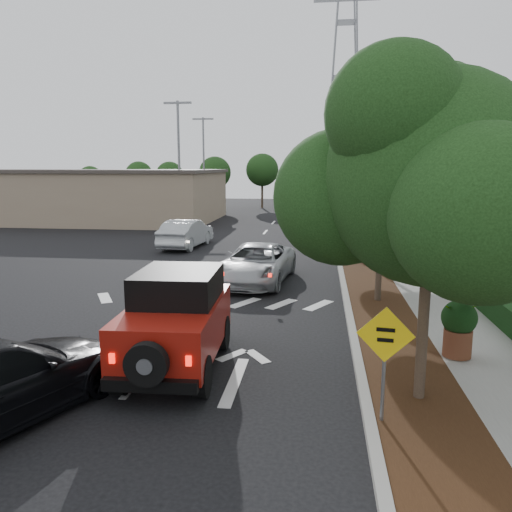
# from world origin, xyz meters

# --- Properties ---
(ground) EXTENTS (120.00, 120.00, 0.00)m
(ground) POSITION_xyz_m (0.00, 0.00, 0.00)
(ground) COLOR black
(ground) RESTS_ON ground
(curb) EXTENTS (0.20, 70.00, 0.15)m
(curb) POSITION_xyz_m (4.60, 12.00, 0.07)
(curb) COLOR #9E9B93
(curb) RESTS_ON ground
(planting_strip) EXTENTS (1.80, 70.00, 0.12)m
(planting_strip) POSITION_xyz_m (5.60, 12.00, 0.06)
(planting_strip) COLOR black
(planting_strip) RESTS_ON ground
(sidewalk) EXTENTS (2.00, 70.00, 0.12)m
(sidewalk) POSITION_xyz_m (7.50, 12.00, 0.06)
(sidewalk) COLOR gray
(sidewalk) RESTS_ON ground
(hedge) EXTENTS (0.80, 70.00, 0.80)m
(hedge) POSITION_xyz_m (8.90, 12.00, 0.40)
(hedge) COLOR black
(hedge) RESTS_ON ground
(commercial_building) EXTENTS (22.00, 12.00, 4.00)m
(commercial_building) POSITION_xyz_m (-16.00, 30.00, 2.00)
(commercial_building) COLOR gray
(commercial_building) RESTS_ON ground
(transmission_tower) EXTENTS (7.00, 4.00, 28.00)m
(transmission_tower) POSITION_xyz_m (6.00, 48.00, 0.00)
(transmission_tower) COLOR slate
(transmission_tower) RESTS_ON ground
(street_tree_near) EXTENTS (3.80, 3.80, 5.92)m
(street_tree_near) POSITION_xyz_m (5.60, -0.50, 0.00)
(street_tree_near) COLOR black
(street_tree_near) RESTS_ON ground
(street_tree_mid) EXTENTS (3.20, 3.20, 5.32)m
(street_tree_mid) POSITION_xyz_m (5.60, 6.50, 0.00)
(street_tree_mid) COLOR black
(street_tree_mid) RESTS_ON ground
(street_tree_far) EXTENTS (3.40, 3.40, 5.62)m
(street_tree_far) POSITION_xyz_m (5.60, 13.00, 0.00)
(street_tree_far) COLOR black
(street_tree_far) RESTS_ON ground
(light_pole_a) EXTENTS (2.00, 0.22, 9.00)m
(light_pole_a) POSITION_xyz_m (-6.50, 26.00, 0.00)
(light_pole_a) COLOR slate
(light_pole_a) RESTS_ON ground
(light_pole_b) EXTENTS (2.00, 0.22, 9.00)m
(light_pole_b) POSITION_xyz_m (-7.50, 38.00, 0.00)
(light_pole_b) COLOR slate
(light_pole_b) RESTS_ON ground
(red_jeep) EXTENTS (2.03, 4.27, 2.15)m
(red_jeep) POSITION_xyz_m (0.62, 0.68, 1.09)
(red_jeep) COLOR black
(red_jeep) RESTS_ON ground
(silver_suv_ahead) EXTENTS (2.96, 5.46, 1.45)m
(silver_suv_ahead) POSITION_xyz_m (1.28, 9.05, 0.73)
(silver_suv_ahead) COLOR #A4A7AC
(silver_suv_ahead) RESTS_ON ground
(silver_sedan_oncoming) EXTENTS (2.08, 4.86, 1.56)m
(silver_sedan_oncoming) POSITION_xyz_m (-3.61, 16.91, 0.78)
(silver_sedan_oncoming) COLOR #AEB2B6
(silver_sedan_oncoming) RESTS_ON ground
(parked_suv) EXTENTS (4.65, 2.83, 1.48)m
(parked_suv) POSITION_xyz_m (-10.42, 25.51, 0.74)
(parked_suv) COLOR #B8BCC1
(parked_suv) RESTS_ON ground
(speed_hump_sign) EXTENTS (0.95, 0.14, 2.02)m
(speed_hump_sign) POSITION_xyz_m (4.80, -1.51, 1.40)
(speed_hump_sign) COLOR slate
(speed_hump_sign) RESTS_ON ground
(terracotta_planter) EXTENTS (0.79, 0.79, 1.37)m
(terracotta_planter) POSITION_xyz_m (6.84, 1.69, 0.92)
(terracotta_planter) COLOR brown
(terracotta_planter) RESTS_ON ground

